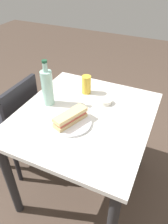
% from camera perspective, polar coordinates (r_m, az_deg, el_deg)
% --- Properties ---
extents(ground_plane, '(8.00, 8.00, 0.00)m').
position_cam_1_polar(ground_plane, '(1.95, 0.00, -18.44)').
color(ground_plane, '#47382D').
extents(dining_table, '(0.93, 0.84, 0.75)m').
position_cam_1_polar(dining_table, '(1.48, 0.00, -4.67)').
color(dining_table, silver).
rests_on(dining_table, ground).
extents(chair_far, '(0.40, 0.40, 0.84)m').
position_cam_1_polar(chair_far, '(1.85, -17.55, -2.37)').
color(chair_far, black).
rests_on(chair_far, ground).
extents(plate_near, '(0.25, 0.25, 0.01)m').
position_cam_1_polar(plate_near, '(1.32, -3.52, -2.81)').
color(plate_near, white).
rests_on(plate_near, dining_table).
extents(baguette_sandwich_near, '(0.23, 0.14, 0.07)m').
position_cam_1_polar(baguette_sandwich_near, '(1.29, -3.59, -1.40)').
color(baguette_sandwich_near, '#DBB77A').
rests_on(baguette_sandwich_near, plate_near).
extents(knife_near, '(0.18, 0.06, 0.01)m').
position_cam_1_polar(knife_near, '(1.34, -5.50, -1.58)').
color(knife_near, silver).
rests_on(knife_near, plate_near).
extents(water_bottle, '(0.08, 0.08, 0.31)m').
position_cam_1_polar(water_bottle, '(1.45, -9.59, 6.44)').
color(water_bottle, '#99C6B7').
rests_on(water_bottle, dining_table).
extents(beer_glass, '(0.07, 0.07, 0.13)m').
position_cam_1_polar(beer_glass, '(1.58, 0.61, 7.20)').
color(beer_glass, gold).
rests_on(beer_glass, dining_table).
extents(olive_bowl, '(0.09, 0.09, 0.03)m').
position_cam_1_polar(olive_bowl, '(1.50, 5.63, 2.81)').
color(olive_bowl, silver).
rests_on(olive_bowl, dining_table).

